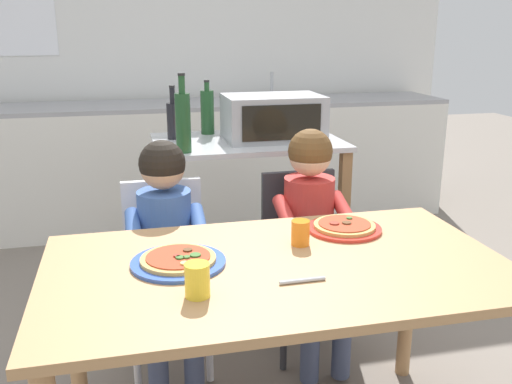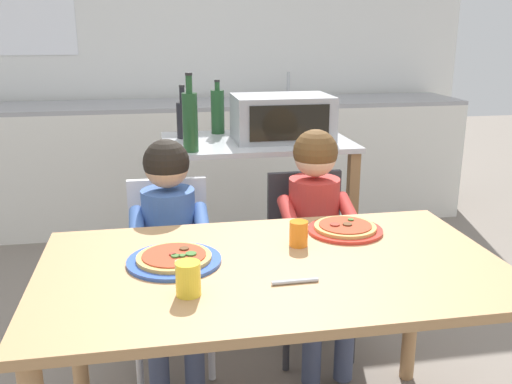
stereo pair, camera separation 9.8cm
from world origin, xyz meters
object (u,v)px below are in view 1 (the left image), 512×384
toaster_oven (273,117)px  dining_chair_left (166,262)px  dining_table (277,291)px  serving_spoon (302,281)px  child_in_red_shirt (313,219)px  drinking_cup_yellow (197,280)px  bottle_brown_beer (207,111)px  bottle_tall_green_wine (173,119)px  pizza_plate_red_rimmed (344,227)px  kitchen_island_cart (248,197)px  child_in_blue_striped_shirt (167,234)px  pizza_plate_blue_rimmed (178,261)px  drinking_cup_orange (300,233)px  bottle_squat_spirits (183,121)px  dining_chair_right (303,248)px

toaster_oven → dining_chair_left: (-0.60, -0.46, -0.53)m
dining_table → serving_spoon: bearing=-77.3°
child_in_red_shirt → drinking_cup_yellow: (-0.59, -0.75, 0.12)m
bottle_brown_beer → serving_spoon: bearing=-88.4°
bottle_tall_green_wine → dining_chair_left: (-0.11, -0.59, -0.52)m
dining_table → serving_spoon: size_ratio=10.45×
bottle_brown_beer → toaster_oven: bearing=-37.4°
dining_chair_left → child_in_red_shirt: (0.62, -0.11, 0.18)m
pizza_plate_red_rimmed → serving_spoon: 0.48m
toaster_oven → dining_table: (-0.29, -1.15, -0.37)m
kitchen_island_cart → drinking_cup_yellow: kitchen_island_cart is taller
kitchen_island_cart → child_in_blue_striped_shirt: child_in_blue_striped_shirt is taller
pizza_plate_blue_rimmed → serving_spoon: pizza_plate_blue_rimmed is taller
child_in_blue_striped_shirt → pizza_plate_blue_rimmed: bearing=-90.0°
dining_chair_left → drinking_cup_orange: drinking_cup_orange is taller
kitchen_island_cart → child_in_red_shirt: (0.16, -0.59, 0.06)m
bottle_brown_beer → child_in_blue_striped_shirt: 0.94m
bottle_tall_green_wine → dining_table: 1.35m
pizza_plate_blue_rimmed → child_in_blue_striped_shirt: bearing=90.0°
drinking_cup_yellow → pizza_plate_blue_rimmed: bearing=97.3°
pizza_plate_blue_rimmed → drinking_cup_orange: drinking_cup_orange is taller
bottle_brown_beer → pizza_plate_blue_rimmed: bearing=-102.7°
bottle_squat_spirits → dining_chair_right: size_ratio=0.44×
dining_chair_left → pizza_plate_blue_rimmed: 0.68m
bottle_brown_beer → drinking_cup_yellow: size_ratio=2.94×
dining_chair_left → kitchen_island_cart: bearing=45.4°
bottle_tall_green_wine → dining_chair_right: bottle_tall_green_wine is taller
pizza_plate_red_rimmed → serving_spoon: bearing=-126.4°
pizza_plate_blue_rimmed → serving_spoon: 0.40m
kitchen_island_cart → dining_chair_right: 0.51m
kitchen_island_cart → serving_spoon: bearing=-95.5°
bottle_brown_beer → serving_spoon: (0.04, -1.53, -0.28)m
bottle_tall_green_wine → serving_spoon: (0.23, -1.43, -0.26)m
pizza_plate_blue_rimmed → pizza_plate_red_rimmed: bearing=15.3°
bottle_squat_spirits → pizza_plate_blue_rimmed: bottle_squat_spirits is taller
child_in_red_shirt → pizza_plate_red_rimmed: (-0.00, -0.35, 0.09)m
bottle_squat_spirits → serving_spoon: bearing=-78.7°
drinking_cup_yellow → bottle_brown_beer: bearing=80.2°
kitchen_island_cart → bottle_brown_beer: size_ratio=3.31×
serving_spoon → drinking_cup_orange: bearing=73.7°
bottle_tall_green_wine → dining_chair_left: bearing=-100.3°
bottle_squat_spirits → pizza_plate_red_rimmed: 0.92m
child_in_red_shirt → dining_chair_left: bearing=169.9°
dining_chair_right → kitchen_island_cart: bearing=108.7°
serving_spoon → bottle_squat_spirits: bearing=101.3°
child_in_red_shirt → toaster_oven: bearing=92.9°
toaster_oven → pizza_plate_red_rimmed: size_ratio=1.78×
bottle_squat_spirits → child_in_blue_striped_shirt: 0.56m
toaster_oven → pizza_plate_blue_rimmed: size_ratio=1.62×
kitchen_island_cart → bottle_brown_beer: bearing=129.1°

